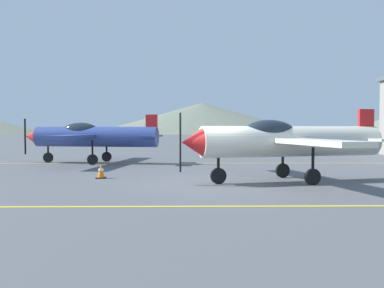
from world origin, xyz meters
TOP-DOWN VIEW (x-y plane):
  - ground_plane at (0.00, 0.00)m, footprint 400.00×400.00m
  - apron_line_near at (0.00, -4.15)m, footprint 80.00×0.16m
  - apron_line_far at (0.00, 8.86)m, footprint 80.00×0.16m
  - airplane_near at (2.83, 0.81)m, footprint 7.99×9.07m
  - airplane_mid at (-6.18, 9.12)m, footprint 7.97×9.13m
  - traffic_cone_front at (-4.19, 1.92)m, footprint 0.36×0.36m
  - hill_centerleft at (5.45, 144.94)m, footprint 81.30×81.30m

SIDE VIEW (x-z plane):
  - ground_plane at x=0.00m, z-range 0.00..0.00m
  - apron_line_near at x=0.00m, z-range 0.00..0.01m
  - apron_line_far at x=0.00m, z-range 0.00..0.01m
  - traffic_cone_front at x=-4.19m, z-range -0.01..0.58m
  - airplane_near at x=2.83m, z-range 0.17..2.90m
  - airplane_mid at x=-6.18m, z-range 0.17..2.90m
  - hill_centerleft at x=5.45m, z-range 0.00..11.34m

